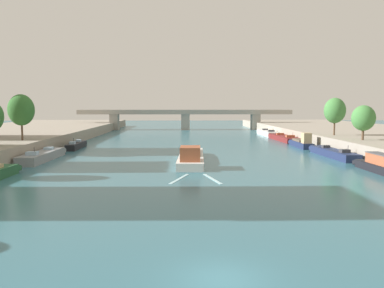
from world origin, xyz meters
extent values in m
plane|color=#336675|center=(0.00, 0.00, 0.00)|extent=(400.00, 400.00, 0.00)
cube|color=silver|center=(-0.28, 37.68, 0.48)|extent=(4.19, 17.84, 0.97)
cube|color=silver|center=(0.16, 46.87, 0.58)|extent=(3.23, 1.36, 0.85)
cube|color=silver|center=(-0.28, 37.68, 1.00)|extent=(4.26, 17.84, 0.06)
cube|color=#9E5133|center=(-0.57, 31.67, 1.92)|extent=(2.67, 3.66, 1.78)
cube|color=black|center=(-0.48, 33.44, 2.19)|extent=(2.01, 0.13, 0.50)
cube|color=brown|center=(-0.19, 39.45, 1.21)|extent=(3.05, 9.32, 0.36)
cylinder|color=#232328|center=(-0.03, 32.35, 1.58)|extent=(0.07, 0.07, 1.10)
cube|color=#A5D1DB|center=(1.64, 24.44, 0.01)|extent=(1.73, 5.92, 0.03)
cube|color=#A5D1DB|center=(-1.96, 24.62, 0.01)|extent=(2.27, 5.80, 0.03)
cube|color=#235633|center=(-22.02, 29.26, 0.63)|extent=(2.11, 1.30, 0.89)
cube|color=gray|center=(-22.09, 39.88, 0.59)|extent=(2.77, 13.21, 1.18)
cube|color=gray|center=(-22.05, 46.82, 0.71)|extent=(2.56, 1.26, 0.96)
cube|color=gray|center=(-22.09, 39.88, 1.21)|extent=(2.82, 13.21, 0.06)
cube|color=#9EBCD6|center=(-22.08, 42.78, 1.44)|extent=(1.35, 0.91, 0.40)
cube|color=#9EBCD6|center=(-22.12, 36.18, 1.48)|extent=(1.48, 1.11, 0.48)
cylinder|color=#232328|center=(-21.72, 35.92, 1.79)|extent=(0.07, 0.07, 1.10)
cube|color=black|center=(-21.37, 55.73, 0.52)|extent=(2.07, 9.79, 1.04)
cube|color=black|center=(-21.53, 60.94, 0.62)|extent=(1.70, 1.28, 0.88)
cube|color=black|center=(-21.37, 55.73, 1.07)|extent=(2.10, 9.79, 0.06)
cube|color=#9EBCD6|center=(-21.44, 57.87, 1.30)|extent=(0.90, 0.93, 0.40)
cube|color=#9EBCD6|center=(-21.28, 53.00, 1.34)|extent=(1.00, 1.13, 0.48)
cylinder|color=#232328|center=(-21.01, 52.82, 1.65)|extent=(0.07, 0.07, 1.10)
cube|color=black|center=(22.05, 27.38, 0.47)|extent=(2.00, 10.27, 0.94)
cube|color=black|center=(22.01, 32.85, 0.56)|extent=(1.84, 1.22, 0.83)
cube|color=black|center=(22.05, 27.38, 0.97)|extent=(2.04, 10.27, 0.06)
cube|color=#1E284C|center=(22.16, 42.30, 0.54)|extent=(2.71, 13.77, 1.07)
cube|color=#1E284C|center=(21.98, 49.51, 0.64)|extent=(2.27, 1.29, 0.90)
cube|color=#1E284C|center=(22.16, 42.30, 1.10)|extent=(2.76, 13.77, 0.06)
cube|color=#38383D|center=(22.08, 45.32, 1.33)|extent=(1.20, 0.93, 0.40)
cube|color=#38383D|center=(22.26, 38.46, 1.37)|extent=(1.32, 1.13, 0.48)
cylinder|color=#232328|center=(22.62, 38.20, 1.68)|extent=(0.07, 0.07, 1.10)
cube|color=#1E284C|center=(21.57, 56.75, 0.51)|extent=(2.09, 9.71, 1.02)
cube|color=#1E284C|center=(21.65, 61.94, 0.61)|extent=(1.87, 1.25, 0.87)
cube|color=#1E284C|center=(21.57, 56.75, 1.05)|extent=(2.13, 9.71, 0.06)
cube|color=tan|center=(21.52, 53.46, 2.04)|extent=(1.49, 1.96, 1.92)
cube|color=black|center=(21.54, 54.44, 2.33)|extent=(1.17, 0.05, 0.54)
cube|color=brown|center=(21.59, 57.72, 1.26)|extent=(1.60, 5.06, 0.36)
cylinder|color=#232328|center=(21.82, 53.84, 1.63)|extent=(0.07, 0.07, 1.10)
cube|color=maroon|center=(22.21, 70.98, 0.54)|extent=(3.65, 15.60, 1.07)
cube|color=maroon|center=(22.02, 79.10, 0.64)|extent=(3.16, 1.30, 0.90)
cube|color=maroon|center=(22.21, 70.98, 1.10)|extent=(3.72, 15.60, 0.06)
cube|color=#9E5133|center=(22.13, 74.40, 1.33)|extent=(1.67, 0.94, 0.40)
cube|color=#9E5133|center=(22.31, 66.64, 1.37)|extent=(1.84, 1.14, 0.48)
cylinder|color=#232328|center=(22.81, 66.34, 1.68)|extent=(0.07, 0.07, 1.10)
cube|color=silver|center=(22.22, 88.00, 0.58)|extent=(2.95, 14.53, 1.16)
cube|color=silver|center=(22.19, 95.60, 0.70)|extent=(2.76, 1.25, 0.95)
cube|color=silver|center=(22.22, 88.00, 1.19)|extent=(3.00, 14.53, 0.06)
cube|color=#38383D|center=(22.20, 91.19, 1.42)|extent=(1.45, 0.90, 0.40)
cube|color=#38383D|center=(22.23, 83.93, 1.46)|extent=(1.60, 1.11, 0.48)
cylinder|color=#232328|center=(22.66, 83.64, 1.77)|extent=(0.07, 0.07, 1.10)
cylinder|color=brown|center=(-27.16, 45.61, 4.21)|extent=(0.30, 0.30, 3.48)
ellipsoid|color=#336B2D|center=(-27.16, 45.61, 7.32)|extent=(4.06, 4.06, 4.98)
cylinder|color=brown|center=(27.62, 44.23, 3.68)|extent=(0.38, 0.38, 2.42)
ellipsoid|color=#427F3D|center=(27.62, 44.23, 6.01)|extent=(3.71, 3.71, 4.10)
cylinder|color=brown|center=(27.27, 54.93, 4.13)|extent=(0.33, 0.33, 3.33)
ellipsoid|color=#427F3D|center=(27.27, 54.93, 7.11)|extent=(3.97, 3.97, 4.77)
cube|color=#9E998E|center=(0.00, 113.64, 5.53)|extent=(71.72, 4.40, 0.60)
cube|color=#9E998E|center=(0.00, 111.64, 6.28)|extent=(71.72, 0.30, 0.90)
cube|color=#9E998E|center=(0.00, 115.64, 6.28)|extent=(71.72, 0.30, 0.90)
cube|color=#9E998E|center=(-23.86, 113.64, 2.62)|extent=(2.80, 3.60, 5.23)
cube|color=#9E998E|center=(0.00, 113.64, 2.62)|extent=(2.80, 3.60, 5.23)
cube|color=#9E998E|center=(23.86, 113.64, 2.62)|extent=(2.80, 3.60, 5.23)
camera|label=1|loc=(-1.89, -16.86, 7.88)|focal=36.10mm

